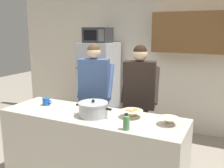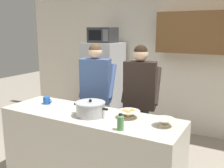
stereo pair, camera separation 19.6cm
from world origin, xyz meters
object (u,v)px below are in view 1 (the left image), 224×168
Objects in this scene: microwave at (98,35)px; coffee_mug at (46,101)px; empty_bowl at (169,121)px; bottle_near_edge at (126,122)px; person_by_sink at (139,91)px; cooking_pot at (93,109)px; person_near_pot at (94,87)px; refrigerator at (99,85)px; bread_bowl at (132,113)px.

microwave reaches higher than coffee_mug.
bottle_near_edge is (-0.34, -0.31, 0.04)m from empty_bowl.
person_by_sink is 12.80× the size of coffee_mug.
person_near_pot is at bearing 118.97° from cooking_pot.
refrigerator is 2.57m from bottle_near_edge.
bottle_near_edge is (1.46, -2.08, -0.77)m from microwave.
coffee_mug is at bearing -83.10° from microwave.
cooking_pot is (0.97, -1.89, 0.19)m from refrigerator.
person_near_pot is 0.76m from coffee_mug.
microwave reaches higher than empty_bowl.
refrigerator reaches higher than bottle_near_edge.
refrigerator is at bearing 90.07° from microwave.
cooking_pot is 0.84m from empty_bowl.
person_by_sink is at bearing 103.50° from bread_bowl.
empty_bowl is at bearing -44.88° from refrigerator.
person_near_pot is 10.08× the size of bottle_near_edge.
microwave is 1.08× the size of cooking_pot.
person_by_sink is 0.88m from cooking_pot.
coffee_mug is (-0.32, -0.68, -0.09)m from person_near_pot.
bottle_near_edge is (1.25, -0.32, 0.03)m from coffee_mug.
refrigerator is 2.13m from cooking_pot.
refrigerator is 6.57× the size of bread_bowl.
microwave is at bearing 96.90° from coffee_mug.
coffee_mug is (-0.76, 0.11, -0.03)m from cooking_pot.
bread_bowl is at bearing 103.18° from bottle_near_edge.
microwave is 2.35m from bread_bowl.
refrigerator is at bearing 139.07° from person_by_sink.
empty_bowl is (1.80, -1.77, -0.80)m from microwave.
person_by_sink reaches higher than cooking_pot.
coffee_mug is 1.29m from bottle_near_edge.
microwave reaches higher than bread_bowl.
person_near_pot reaches higher than empty_bowl.
microwave is 2.88× the size of bottle_near_edge.
bread_bowl is at bearing -51.74° from refrigerator.
person_near_pot is (0.54, -1.09, -0.72)m from microwave.
bottle_near_edge is (0.92, -1.00, -0.05)m from person_near_pot.
bottle_near_edge is at bearing -76.82° from bread_bowl.
person_near_pot is at bearing -64.12° from refrigerator.
person_by_sink reaches higher than bread_bowl.
bread_bowl is at bearing -51.39° from microwave.
microwave is 2.65m from empty_bowl.
cooking_pot is at bearing -62.55° from microwave.
cooking_pot is 0.77m from coffee_mug.
cooking_pot is at bearing -62.82° from refrigerator.
coffee_mug is 0.79× the size of bottle_near_edge.
person_near_pot is 1.00× the size of person_by_sink.
microwave reaches higher than cooking_pot.
bottle_near_edge is at bearing -23.32° from cooking_pot.
microwave is 2.35× the size of empty_bowl.
cooking_pot is (0.43, -0.78, -0.05)m from person_near_pot.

